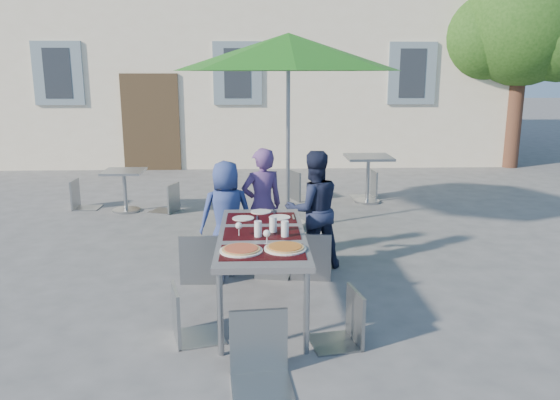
{
  "coord_description": "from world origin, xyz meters",
  "views": [
    {
      "loc": [
        0.41,
        -5.22,
        2.2
      ],
      "look_at": [
        0.66,
        0.54,
        0.86
      ],
      "focal_mm": 35.0,
      "sensor_mm": 36.0,
      "label": 1
    }
  ],
  "objects_px": {
    "child_1": "(262,206)",
    "bg_chair_l_1": "(300,167)",
    "patio_umbrella": "(288,53)",
    "chair_2": "(311,226)",
    "chair_3": "(186,281)",
    "chair_1": "(272,235)",
    "child_2": "(313,210)",
    "cafe_table_0": "(125,185)",
    "bg_chair_r_0": "(168,181)",
    "chair_5": "(260,308)",
    "pizza_near_right": "(285,248)",
    "dining_table": "(262,239)",
    "bg_chair_r_1": "(369,168)",
    "cafe_table_1": "(368,169)",
    "pizza_near_left": "(241,250)",
    "chair_0": "(201,227)",
    "bg_chair_l_0": "(79,177)",
    "child_0": "(226,214)",
    "chair_4": "(346,286)"
  },
  "relations": [
    {
      "from": "cafe_table_0",
      "to": "bg_chair_r_1",
      "type": "bearing_deg",
      "value": 11.36
    },
    {
      "from": "chair_5",
      "to": "bg_chair_r_0",
      "type": "distance_m",
      "value": 5.28
    },
    {
      "from": "chair_3",
      "to": "patio_umbrella",
      "type": "height_order",
      "value": "patio_umbrella"
    },
    {
      "from": "bg_chair_r_0",
      "to": "bg_chair_r_1",
      "type": "height_order",
      "value": "bg_chair_r_1"
    },
    {
      "from": "pizza_near_left",
      "to": "chair_3",
      "type": "bearing_deg",
      "value": -172.48
    },
    {
      "from": "dining_table",
      "to": "bg_chair_l_0",
      "type": "bearing_deg",
      "value": 125.7
    },
    {
      "from": "chair_4",
      "to": "pizza_near_right",
      "type": "bearing_deg",
      "value": 156.04
    },
    {
      "from": "cafe_table_1",
      "to": "bg_chair_l_1",
      "type": "height_order",
      "value": "bg_chair_l_1"
    },
    {
      "from": "bg_chair_l_0",
      "to": "bg_chair_r_0",
      "type": "relative_size",
      "value": 1.04
    },
    {
      "from": "child_0",
      "to": "chair_0",
      "type": "bearing_deg",
      "value": 47.69
    },
    {
      "from": "child_0",
      "to": "cafe_table_0",
      "type": "relative_size",
      "value": 1.84
    },
    {
      "from": "bg_chair_l_0",
      "to": "dining_table",
      "type": "bearing_deg",
      "value": -54.3
    },
    {
      "from": "chair_1",
      "to": "child_2",
      "type": "bearing_deg",
      "value": 33.98
    },
    {
      "from": "cafe_table_0",
      "to": "bg_chair_r_0",
      "type": "distance_m",
      "value": 0.71
    },
    {
      "from": "pizza_near_right",
      "to": "dining_table",
      "type": "bearing_deg",
      "value": 111.2
    },
    {
      "from": "child_1",
      "to": "bg_chair_l_1",
      "type": "relative_size",
      "value": 1.37
    },
    {
      "from": "bg_chair_l_0",
      "to": "cafe_table_1",
      "type": "relative_size",
      "value": 1.12
    },
    {
      "from": "chair_5",
      "to": "bg_chair_l_1",
      "type": "xyz_separation_m",
      "value": [
        0.76,
        5.88,
        0.01
      ]
    },
    {
      "from": "dining_table",
      "to": "child_2",
      "type": "xyz_separation_m",
      "value": [
        0.6,
        1.16,
        -0.02
      ]
    },
    {
      "from": "chair_4",
      "to": "cafe_table_0",
      "type": "xyz_separation_m",
      "value": [
        -2.85,
        4.6,
        -0.07
      ]
    },
    {
      "from": "pizza_near_right",
      "to": "chair_0",
      "type": "relative_size",
      "value": 0.35
    },
    {
      "from": "patio_umbrella",
      "to": "chair_2",
      "type": "bearing_deg",
      "value": -85.71
    },
    {
      "from": "pizza_near_right",
      "to": "cafe_table_0",
      "type": "xyz_separation_m",
      "value": [
        -2.37,
        4.38,
        -0.33
      ]
    },
    {
      "from": "pizza_near_left",
      "to": "bg_chair_r_0",
      "type": "relative_size",
      "value": 0.41
    },
    {
      "from": "chair_2",
      "to": "chair_4",
      "type": "distance_m",
      "value": 1.52
    },
    {
      "from": "child_2",
      "to": "chair_3",
      "type": "distance_m",
      "value": 2.14
    },
    {
      "from": "patio_umbrella",
      "to": "bg_chair_l_0",
      "type": "distance_m",
      "value": 4.12
    },
    {
      "from": "chair_2",
      "to": "cafe_table_1",
      "type": "bearing_deg",
      "value": 69.31
    },
    {
      "from": "cafe_table_0",
      "to": "bg_chair_r_0",
      "type": "relative_size",
      "value": 0.77
    },
    {
      "from": "chair_1",
      "to": "cafe_table_0",
      "type": "bearing_deg",
      "value": 126.99
    },
    {
      "from": "pizza_near_right",
      "to": "chair_0",
      "type": "xyz_separation_m",
      "value": [
        -0.83,
        1.24,
        -0.16
      ]
    },
    {
      "from": "child_2",
      "to": "cafe_table_1",
      "type": "bearing_deg",
      "value": -124.68
    },
    {
      "from": "chair_2",
      "to": "bg_chair_r_0",
      "type": "height_order",
      "value": "chair_2"
    },
    {
      "from": "chair_5",
      "to": "cafe_table_1",
      "type": "bearing_deg",
      "value": 71.15
    },
    {
      "from": "chair_4",
      "to": "bg_chair_r_1",
      "type": "xyz_separation_m",
      "value": [
        1.3,
        5.43,
        0.05
      ]
    },
    {
      "from": "patio_umbrella",
      "to": "bg_chair_l_1",
      "type": "bearing_deg",
      "value": 80.27
    },
    {
      "from": "bg_chair_l_0",
      "to": "bg_chair_r_0",
      "type": "height_order",
      "value": "bg_chair_l_0"
    },
    {
      "from": "pizza_near_right",
      "to": "bg_chair_r_0",
      "type": "height_order",
      "value": "bg_chair_r_0"
    },
    {
      "from": "pizza_near_right",
      "to": "bg_chair_r_0",
      "type": "xyz_separation_m",
      "value": [
        -1.67,
        4.32,
        -0.26
      ]
    },
    {
      "from": "bg_chair_l_0",
      "to": "chair_0",
      "type": "bearing_deg",
      "value": -55.39
    },
    {
      "from": "chair_0",
      "to": "chair_5",
      "type": "height_order",
      "value": "chair_0"
    },
    {
      "from": "bg_chair_r_1",
      "to": "child_1",
      "type": "bearing_deg",
      "value": -120.34
    },
    {
      "from": "chair_0",
      "to": "chair_4",
      "type": "bearing_deg",
      "value": -48.04
    },
    {
      "from": "child_2",
      "to": "chair_2",
      "type": "xyz_separation_m",
      "value": [
        -0.06,
        -0.35,
        -0.09
      ]
    },
    {
      "from": "child_1",
      "to": "chair_2",
      "type": "distance_m",
      "value": 0.78
    },
    {
      "from": "dining_table",
      "to": "child_2",
      "type": "relative_size",
      "value": 1.36
    },
    {
      "from": "child_1",
      "to": "cafe_table_1",
      "type": "distance_m",
      "value": 3.49
    },
    {
      "from": "chair_2",
      "to": "cafe_table_0",
      "type": "xyz_separation_m",
      "value": [
        -2.72,
        3.09,
        -0.15
      ]
    },
    {
      "from": "chair_1",
      "to": "chair_5",
      "type": "xyz_separation_m",
      "value": [
        -0.15,
        -2.09,
        0.09
      ]
    },
    {
      "from": "child_0",
      "to": "chair_4",
      "type": "bearing_deg",
      "value": 104.78
    }
  ]
}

